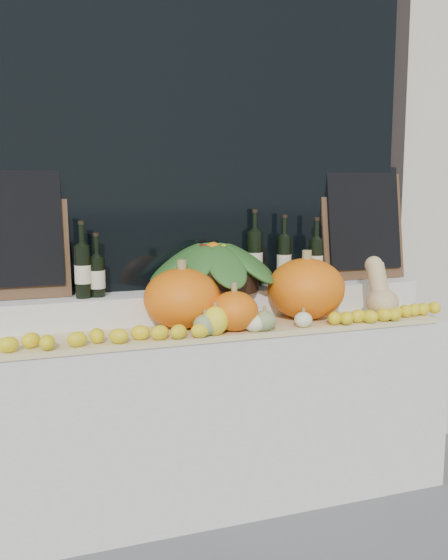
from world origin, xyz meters
The scene contains 18 objects.
storefront_facade centered at (0.00, 2.25, 2.25)m, with size 7.00×0.94×4.50m.
display_sill centered at (0.00, 1.52, 0.44)m, with size 2.30×0.55×0.88m, color silver.
rear_tier centered at (0.00, 1.68, 0.96)m, with size 2.30×0.25×0.16m, color silver.
straw_bedding centered at (0.00, 1.40, 0.89)m, with size 2.10×0.32×0.03m, color tan.
pumpkin_left centered at (-0.20, 1.47, 1.04)m, with size 0.36×0.36×0.28m, color orange.
pumpkin_right centered at (0.43, 1.45, 1.05)m, with size 0.38×0.38×0.30m, color orange.
pumpkin_center centered at (0.01, 1.33, 1.00)m, with size 0.22×0.22×0.18m, color orange.
butternut_squash centered at (0.80, 1.37, 1.02)m, with size 0.16×0.22×0.30m.
decorative_gourds centered at (0.01, 1.28, 0.96)m, with size 0.58×0.12×0.15m.
lemon_heap centered at (0.00, 1.29, 0.94)m, with size 2.20×0.16×0.06m, color yellow, non-canonical shape.
produce_bowl centered at (0.02, 1.66, 1.16)m, with size 0.70×0.70×0.25m.
wine_bottle_far_left centered at (-0.62, 1.65, 1.17)m, with size 0.08×0.08×0.36m.
wine_bottle_near_left centered at (-0.56, 1.66, 1.14)m, with size 0.08×0.08×0.30m.
wine_bottle_tall centered at (0.27, 1.72, 1.18)m, with size 0.08×0.08×0.39m.
wine_bottle_near_right centered at (0.42, 1.70, 1.17)m, with size 0.08×0.08×0.37m.
wine_bottle_far_right centered at (0.59, 1.66, 1.16)m, with size 0.08×0.08×0.35m.
chalkboard_left centered at (-0.92, 1.74, 1.36)m, with size 0.50×0.12×0.62m.
chalkboard_right centered at (0.92, 1.74, 1.36)m, with size 0.50×0.12×0.62m.
Camera 1 is at (-0.97, -1.25, 1.56)m, focal length 40.00 mm.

